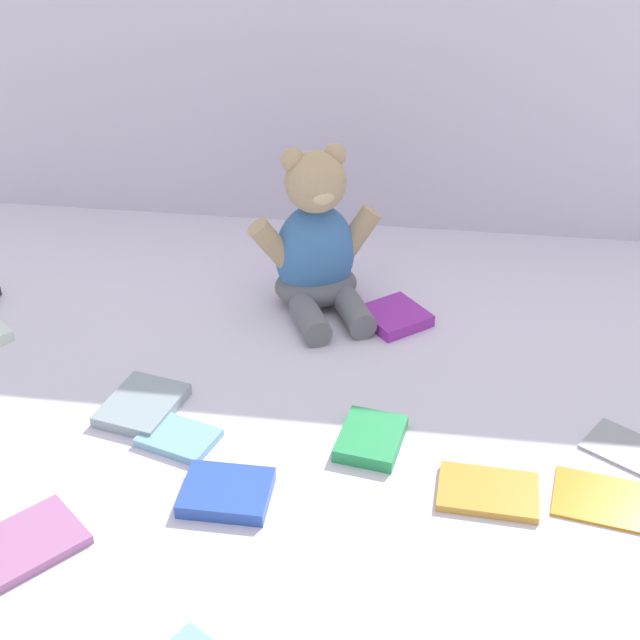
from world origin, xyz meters
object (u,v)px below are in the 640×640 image
at_px(book_case_1, 394,317).
at_px(book_case_10, 603,498).
at_px(book_case_3, 28,542).
at_px(book_case_6, 488,492).
at_px(book_case_0, 371,438).
at_px(book_case_9, 142,405).
at_px(book_case_7, 640,453).
at_px(book_case_11, 179,438).
at_px(book_case_8, 226,492).
at_px(teddy_bear, 317,249).

relative_size(book_case_1, book_case_10, 0.79).
height_order(book_case_1, book_case_3, book_case_1).
bearing_deg(book_case_6, book_case_0, -113.59).
relative_size(book_case_9, book_case_10, 1.00).
height_order(book_case_3, book_case_10, book_case_3).
relative_size(book_case_1, book_case_7, 0.67).
height_order(book_case_7, book_case_11, book_case_11).
bearing_deg(book_case_7, book_case_9, -57.54).
xyz_separation_m(book_case_0, book_case_8, (-0.17, -0.13, -0.00)).
height_order(book_case_6, book_case_9, book_case_9).
height_order(book_case_1, book_case_11, book_case_1).
bearing_deg(book_case_11, book_case_8, 59.31).
distance_m(teddy_bear, book_case_7, 0.58).
bearing_deg(book_case_6, book_case_7, 119.88).
relative_size(teddy_bear, book_case_0, 2.69).
xyz_separation_m(book_case_7, book_case_8, (-0.52, -0.15, 0.00)).
distance_m(book_case_6, book_case_11, 0.41).
bearing_deg(book_case_7, book_case_3, -37.51).
xyz_separation_m(book_case_0, book_case_1, (0.01, 0.31, 0.00)).
relative_size(book_case_8, book_case_10, 0.91).
xyz_separation_m(book_case_3, book_case_10, (0.66, 0.17, -0.00)).
bearing_deg(book_case_9, book_case_8, -32.39).
bearing_deg(book_case_1, book_case_0, -42.08).
distance_m(book_case_6, book_case_7, 0.22).
relative_size(book_case_3, book_case_7, 0.85).
relative_size(book_case_1, book_case_11, 0.96).
bearing_deg(book_case_3, book_case_7, -119.48).
bearing_deg(book_case_7, book_case_6, -30.29).
xyz_separation_m(book_case_0, book_case_11, (-0.25, -0.03, -0.00)).
bearing_deg(book_case_0, book_case_3, 41.09).
xyz_separation_m(book_case_8, book_case_9, (-0.16, 0.15, -0.00)).
bearing_deg(book_case_9, book_case_3, -88.99).
xyz_separation_m(book_case_1, book_case_6, (0.14, -0.38, -0.00)).
xyz_separation_m(teddy_bear, book_case_0, (0.12, -0.35, -0.09)).
bearing_deg(book_case_3, book_case_10, -125.07).
height_order(book_case_1, book_case_6, book_case_1).
height_order(book_case_8, book_case_11, book_case_8).
bearing_deg(teddy_bear, book_case_11, -133.68).
relative_size(book_case_0, book_case_8, 0.93).
relative_size(book_case_1, book_case_3, 0.78).
relative_size(book_case_1, book_case_6, 0.76).
xyz_separation_m(book_case_1, book_case_8, (-0.18, -0.43, -0.00)).
bearing_deg(teddy_bear, book_case_6, -82.22).
height_order(book_case_6, book_case_10, book_case_6).
bearing_deg(book_case_1, book_case_10, -3.49).
relative_size(book_case_7, book_case_9, 1.19).
distance_m(teddy_bear, book_case_3, 0.65).
bearing_deg(book_case_11, book_case_7, 112.26).
distance_m(book_case_3, book_case_8, 0.24).
height_order(book_case_3, book_case_11, same).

